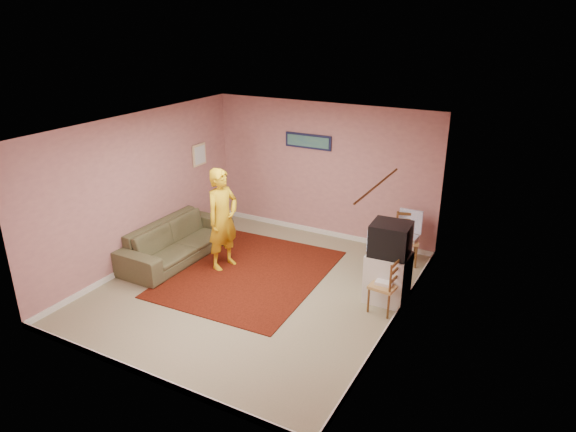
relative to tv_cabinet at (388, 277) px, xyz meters
The scene contains 26 objects.
ground 2.09m from the tv_cabinet, 161.47° to the right, with size 5.00×5.00×0.00m, color gray.
wall_back 2.84m from the tv_cabinet, 136.57° to the left, with size 4.50×0.02×2.60m, color tan.
wall_front 3.82m from the tv_cabinet, 121.73° to the right, with size 4.50×0.02×2.60m, color tan.
wall_left 4.35m from the tv_cabinet, behind, with size 0.02×5.00×2.60m, color tan.
wall_right 1.17m from the tv_cabinet, 65.35° to the right, with size 0.02×5.00×2.60m, color tan.
ceiling 3.02m from the tv_cabinet, 161.47° to the right, with size 4.50×5.00×0.02m, color white.
baseboard_back 2.70m from the tv_cabinet, 136.72° to the left, with size 4.50×0.02×0.10m, color silver.
baseboard_front 3.71m from the tv_cabinet, 121.81° to the right, with size 4.50×0.02×0.10m, color silver.
baseboard_left 4.25m from the tv_cabinet, behind, with size 0.02×5.00×0.10m, color silver.
baseboard_right 0.79m from the tv_cabinet, 66.08° to the right, with size 0.02×5.00×0.10m, color silver.
window 1.91m from the tv_cabinet, 79.29° to the right, with size 0.01×1.10×1.50m, color black.
curtain_sheer 1.93m from the tv_cabinet, 80.67° to the right, with size 0.01×0.75×2.10m, color white.
curtain_floral 1.35m from the tv_cabinet, 75.21° to the right, with size 0.01×0.35×2.10m, color beige.
curtain_rod 2.50m from the tv_cabinet, 80.86° to the right, with size 0.02×0.02×1.40m, color brown.
picture_back 3.24m from the tv_cabinet, 141.14° to the left, with size 0.95×0.04×0.28m.
picture_left 4.43m from the tv_cabinet, 167.20° to the left, with size 0.04×0.38×0.42m.
area_rug 2.34m from the tv_cabinet, behind, with size 2.37×2.96×0.02m, color black.
tv_cabinet is the anchor object (origin of this frame).
crt_tv 0.63m from the tv_cabinet, behind, with size 0.60×0.54×0.49m.
chair_a 1.37m from the tv_cabinet, 94.66° to the left, with size 0.51×0.50×0.49m.
dvd_player 1.36m from the tv_cabinet, 94.66° to the left, with size 0.37×0.27×0.06m, color silver.
blue_throw 1.59m from the tv_cabinet, 94.09° to the left, with size 0.40×0.05×0.42m, color #8BA4E3.
chair_b 0.36m from the tv_cabinet, 81.29° to the right, with size 0.40×0.42×0.46m.
game_console 0.34m from the tv_cabinet, 81.29° to the right, with size 0.24×0.17×0.05m, color white.
sofa 3.77m from the tv_cabinet, behind, with size 2.26×0.88×0.66m, color #4E4D2F.
person 2.87m from the tv_cabinet, behind, with size 0.64×0.42×1.76m, color gold.
Camera 1 is at (3.88, -6.10, 4.05)m, focal length 32.00 mm.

